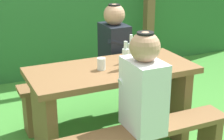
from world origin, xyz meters
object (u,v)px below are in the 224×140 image
(picnic_table, at_px, (112,94))
(person_white_shirt, at_px, (143,86))
(bottle_right, at_px, (125,58))
(drinking_glass, at_px, (101,64))
(person_black_coat, at_px, (114,43))
(bench_far, at_px, (89,91))
(bottle_left, at_px, (131,51))

(picnic_table, height_order, person_white_shirt, person_white_shirt)
(bottle_right, bearing_deg, drinking_glass, 161.26)
(person_white_shirt, bearing_deg, bottle_right, 78.09)
(person_black_coat, height_order, bottle_right, person_black_coat)
(bench_far, relative_size, bottle_left, 5.75)
(bench_far, xyz_separation_m, bottle_right, (0.09, -0.63, 0.52))
(picnic_table, xyz_separation_m, bench_far, (0.00, 0.56, -0.18))
(picnic_table, xyz_separation_m, bottle_right, (0.09, -0.07, 0.34))
(drinking_glass, relative_size, bottle_right, 0.42)
(bench_far, bearing_deg, bottle_right, -82.19)
(person_white_shirt, bearing_deg, picnic_table, 88.52)
(picnic_table, distance_m, person_black_coat, 0.68)
(person_black_coat, bearing_deg, bottle_left, -98.02)
(bench_far, bearing_deg, bottle_left, -66.45)
(drinking_glass, relative_size, bottle_left, 0.41)
(drinking_glass, distance_m, bottle_right, 0.20)
(picnic_table, height_order, person_black_coat, person_black_coat)
(bottle_left, bearing_deg, person_white_shirt, -109.92)
(bottle_left, xyz_separation_m, bottle_right, (-0.13, -0.15, 0.00))
(drinking_glass, bearing_deg, person_black_coat, 56.03)
(picnic_table, bearing_deg, person_white_shirt, -91.48)
(person_white_shirt, distance_m, bottle_left, 0.67)
(bottle_right, bearing_deg, person_black_coat, 72.90)
(picnic_table, xyz_separation_m, bottle_left, (0.21, 0.07, 0.34))
(bottle_right, bearing_deg, bottle_left, 49.26)
(drinking_glass, bearing_deg, bench_far, 79.96)
(person_white_shirt, height_order, bottle_left, person_white_shirt)
(picnic_table, bearing_deg, bottle_left, 18.45)
(picnic_table, distance_m, drinking_glass, 0.31)
(bench_far, distance_m, person_white_shirt, 1.21)
(bottle_left, bearing_deg, bench_far, 113.55)
(drinking_glass, distance_m, bottle_left, 0.33)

